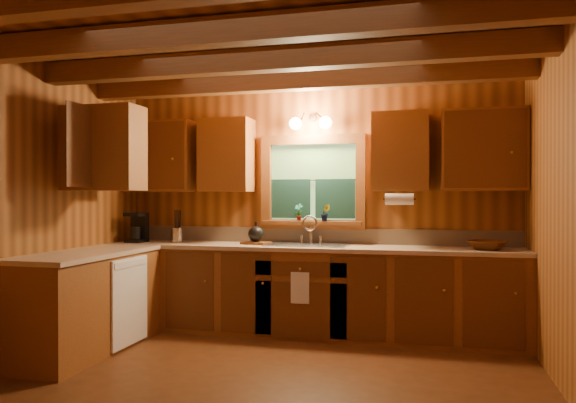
# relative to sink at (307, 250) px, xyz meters

# --- Properties ---
(room) EXTENTS (4.20, 4.20, 4.20)m
(room) POSITION_rel_sink_xyz_m (0.00, -1.60, 0.44)
(room) COLOR #512C13
(room) RESTS_ON ground
(ceiling_beams) EXTENTS (4.20, 2.54, 0.18)m
(ceiling_beams) POSITION_rel_sink_xyz_m (0.00, -1.60, 1.63)
(ceiling_beams) COLOR brown
(ceiling_beams) RESTS_ON room
(base_cabinets) EXTENTS (4.20, 2.22, 0.86)m
(base_cabinets) POSITION_rel_sink_xyz_m (-0.49, -0.32, -0.43)
(base_cabinets) COLOR brown
(base_cabinets) RESTS_ON ground
(countertop) EXTENTS (4.20, 2.24, 0.04)m
(countertop) POSITION_rel_sink_xyz_m (-0.48, -0.31, 0.02)
(countertop) COLOR tan
(countertop) RESTS_ON base_cabinets
(backsplash) EXTENTS (4.20, 0.02, 0.16)m
(backsplash) POSITION_rel_sink_xyz_m (0.00, 0.28, 0.12)
(backsplash) COLOR tan
(backsplash) RESTS_ON room
(dishwasher_panel) EXTENTS (0.02, 0.60, 0.80)m
(dishwasher_panel) POSITION_rel_sink_xyz_m (-1.47, -0.92, -0.43)
(dishwasher_panel) COLOR white
(dishwasher_panel) RESTS_ON base_cabinets
(upper_cabinets) EXTENTS (4.19, 1.77, 0.78)m
(upper_cabinets) POSITION_rel_sink_xyz_m (-0.56, -0.18, 0.98)
(upper_cabinets) COLOR brown
(upper_cabinets) RESTS_ON room
(window) EXTENTS (1.12, 0.08, 1.00)m
(window) POSITION_rel_sink_xyz_m (0.00, 0.26, 0.67)
(window) COLOR brown
(window) RESTS_ON room
(window_sill) EXTENTS (1.06, 0.14, 0.04)m
(window_sill) POSITION_rel_sink_xyz_m (0.00, 0.22, 0.26)
(window_sill) COLOR brown
(window_sill) RESTS_ON room
(wall_sconce) EXTENTS (0.45, 0.21, 0.17)m
(wall_sconce) POSITION_rel_sink_xyz_m (0.00, 0.14, 1.31)
(wall_sconce) COLOR black
(wall_sconce) RESTS_ON room
(paper_towel_roll) EXTENTS (0.27, 0.11, 0.11)m
(paper_towel_roll) POSITION_rel_sink_xyz_m (0.92, -0.07, 0.51)
(paper_towel_roll) COLOR white
(paper_towel_roll) RESTS_ON upper_cabinets
(dish_towel) EXTENTS (0.18, 0.01, 0.30)m
(dish_towel) POSITION_rel_sink_xyz_m (0.00, -0.34, -0.34)
(dish_towel) COLOR white
(dish_towel) RESTS_ON base_cabinets
(sink) EXTENTS (0.82, 0.48, 0.43)m
(sink) POSITION_rel_sink_xyz_m (0.00, 0.00, 0.00)
(sink) COLOR silver
(sink) RESTS_ON countertop
(coffee_maker) EXTENTS (0.18, 0.23, 0.32)m
(coffee_maker) POSITION_rel_sink_xyz_m (-1.88, -0.05, 0.20)
(coffee_maker) COLOR black
(coffee_maker) RESTS_ON countertop
(utensil_crock) EXTENTS (0.12, 0.12, 0.35)m
(utensil_crock) POSITION_rel_sink_xyz_m (-1.47, 0.05, 0.13)
(utensil_crock) COLOR silver
(utensil_crock) RESTS_ON countertop
(cutting_board) EXTENTS (0.31, 0.25, 0.02)m
(cutting_board) POSITION_rel_sink_xyz_m (-0.55, 0.00, 0.06)
(cutting_board) COLOR #562D12
(cutting_board) RESTS_ON countertop
(teakettle) EXTENTS (0.16, 0.16, 0.21)m
(teakettle) POSITION_rel_sink_xyz_m (-0.55, 0.00, 0.15)
(teakettle) COLOR black
(teakettle) RESTS_ON cutting_board
(wicker_basket) EXTENTS (0.45, 0.45, 0.08)m
(wicker_basket) POSITION_rel_sink_xyz_m (1.72, -0.07, 0.09)
(wicker_basket) COLOR #48230C
(wicker_basket) RESTS_ON countertop
(potted_plant_left) EXTENTS (0.11, 0.09, 0.18)m
(potted_plant_left) POSITION_rel_sink_xyz_m (-0.14, 0.21, 0.38)
(potted_plant_left) COLOR #562D12
(potted_plant_left) RESTS_ON window_sill
(potted_plant_right) EXTENTS (0.11, 0.10, 0.17)m
(potted_plant_right) POSITION_rel_sink_xyz_m (0.15, 0.18, 0.37)
(potted_plant_right) COLOR #562D12
(potted_plant_right) RESTS_ON window_sill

